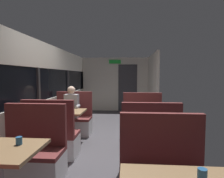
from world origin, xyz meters
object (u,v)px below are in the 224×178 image
object	(u,v)px
bench_near_window_facing_entry	(31,157)
coffee_cup_primary	(202,175)
bench_mid_window_facing_end	(52,139)
dining_table_rear_aisle	(146,119)
bench_mid_window_facing_entry	(73,121)
coffee_cup_secondary	(19,141)
bench_rear_aisle_facing_end	(150,146)
bench_rear_aisle_facing_entry	(143,125)
seated_passenger	(72,114)
dining_table_mid_window	(64,115)

from	to	relation	value
bench_near_window_facing_entry	coffee_cup_primary	world-z (taller)	bench_near_window_facing_entry
bench_mid_window_facing_end	dining_table_rear_aisle	xyz separation A→B (m)	(1.79, 0.50, 0.31)
bench_mid_window_facing_entry	bench_mid_window_facing_end	bearing A→B (deg)	-90.00
dining_table_rear_aisle	coffee_cup_secondary	size ratio (longest dim) A/B	10.00
bench_rear_aisle_facing_end	coffee_cup_secondary	distance (m)	2.04
bench_mid_window_facing_end	coffee_cup_secondary	bearing A→B (deg)	-82.77
dining_table_rear_aisle	bench_mid_window_facing_entry	bearing A→B (deg)	153.32
coffee_cup_primary	coffee_cup_secondary	size ratio (longest dim) A/B	1.00
bench_near_window_facing_entry	bench_mid_window_facing_entry	xyz separation A→B (m)	(0.00, 2.18, 0.00)
bench_mid_window_facing_entry	dining_table_rear_aisle	distance (m)	2.03
bench_near_window_facing_entry	dining_table_rear_aisle	size ratio (longest dim) A/B	1.22
dining_table_rear_aisle	bench_rear_aisle_facing_entry	distance (m)	0.77
bench_rear_aisle_facing_end	bench_rear_aisle_facing_entry	world-z (taller)	same
bench_mid_window_facing_entry	seated_passenger	size ratio (longest dim) A/B	0.87
bench_near_window_facing_entry	bench_rear_aisle_facing_end	distance (m)	1.88
dining_table_mid_window	coffee_cup_secondary	bearing A→B (deg)	-85.22
bench_near_window_facing_entry	bench_rear_aisle_facing_entry	xyz separation A→B (m)	(1.79, 1.98, 0.00)
bench_rear_aisle_facing_end	coffee_cup_primary	distance (m)	1.82
seated_passenger	dining_table_rear_aisle	bearing A→B (deg)	-24.80
dining_table_mid_window	seated_passenger	xyz separation A→B (m)	(0.00, 0.63, -0.10)
dining_table_mid_window	bench_rear_aisle_facing_end	xyz separation A→B (m)	(1.79, -0.90, -0.31)
bench_near_window_facing_entry	bench_mid_window_facing_entry	bearing A→B (deg)	90.00
bench_mid_window_facing_end	seated_passenger	bearing A→B (deg)	90.00
bench_rear_aisle_facing_end	bench_mid_window_facing_end	bearing A→B (deg)	173.62
bench_rear_aisle_facing_end	dining_table_rear_aisle	bearing A→B (deg)	90.00
dining_table_mid_window	dining_table_rear_aisle	size ratio (longest dim) A/B	1.00
bench_mid_window_facing_end	coffee_cup_secondary	distance (m)	1.44
dining_table_mid_window	seated_passenger	size ratio (longest dim) A/B	0.71
bench_near_window_facing_entry	coffee_cup_primary	xyz separation A→B (m)	(1.96, -1.18, 0.46)
bench_rear_aisle_facing_entry	dining_table_mid_window	bearing A→B (deg)	-164.41
bench_mid_window_facing_end	seated_passenger	distance (m)	1.34
bench_rear_aisle_facing_entry	seated_passenger	world-z (taller)	seated_passenger
bench_mid_window_facing_end	bench_rear_aisle_facing_entry	world-z (taller)	same
dining_table_mid_window	bench_mid_window_facing_entry	size ratio (longest dim) A/B	0.82
bench_mid_window_facing_end	bench_rear_aisle_facing_end	size ratio (longest dim) A/B	1.00
coffee_cup_primary	coffee_cup_secondary	world-z (taller)	same
bench_rear_aisle_facing_entry	coffee_cup_primary	distance (m)	3.19
bench_mid_window_facing_end	seated_passenger	size ratio (longest dim) A/B	0.87
dining_table_mid_window	dining_table_rear_aisle	xyz separation A→B (m)	(1.79, -0.20, 0.00)
dining_table_mid_window	bench_rear_aisle_facing_entry	world-z (taller)	bench_rear_aisle_facing_entry
bench_near_window_facing_entry	coffee_cup_secondary	distance (m)	0.76
dining_table_mid_window	bench_mid_window_facing_entry	world-z (taller)	bench_mid_window_facing_entry
bench_mid_window_facing_end	dining_table_rear_aisle	bearing A→B (deg)	15.59
dining_table_rear_aisle	bench_rear_aisle_facing_end	distance (m)	0.77
seated_passenger	bench_mid_window_facing_end	bearing A→B (deg)	-90.00
bench_near_window_facing_entry	dining_table_mid_window	distance (m)	1.51
bench_near_window_facing_entry	dining_table_mid_window	bearing A→B (deg)	90.00
dining_table_rear_aisle	coffee_cup_secondary	world-z (taller)	coffee_cup_secondary
coffee_cup_primary	coffee_cup_secondary	distance (m)	1.89
dining_table_mid_window	coffee_cup_secondary	xyz separation A→B (m)	(0.17, -2.05, 0.15)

